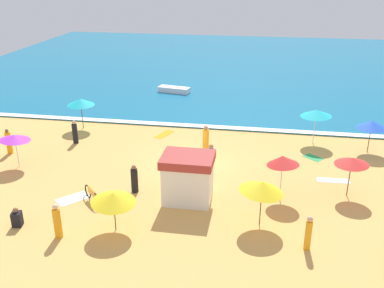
{
  "coord_description": "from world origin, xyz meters",
  "views": [
    {
      "loc": [
        3.91,
        -23.48,
        11.19
      ],
      "look_at": [
        -0.26,
        1.11,
        0.8
      ],
      "focal_mm": 40.63,
      "sensor_mm": 36.0,
      "label": 1
    }
  ],
  "objects_px": {
    "beachgoer_0": "(9,142)",
    "beach_umbrella_9": "(352,161)",
    "beachgoer_7": "(75,133)",
    "beachgoer_3": "(206,141)",
    "beach_umbrella_1": "(262,187)",
    "beach_umbrella_0": "(372,124)",
    "parked_bicycle": "(92,195)",
    "lifeguard_cabana": "(188,178)",
    "small_boat_0": "(174,90)",
    "beach_umbrella_8": "(113,197)",
    "beach_umbrella_7": "(316,113)",
    "beachgoer_6": "(57,222)",
    "beachgoer_4": "(134,180)",
    "beachgoer_5": "(17,218)",
    "beachgoer_1": "(308,233)",
    "beachgoer_2": "(211,159)",
    "beach_umbrella_6": "(81,102)",
    "beach_umbrella_5": "(283,160)",
    "beach_umbrella_2": "(15,138)"
  },
  "relations": [
    {
      "from": "beachgoer_0",
      "to": "beach_umbrella_9",
      "type": "bearing_deg",
      "value": -5.87
    },
    {
      "from": "beach_umbrella_6",
      "to": "beachgoer_4",
      "type": "bearing_deg",
      "value": -53.05
    },
    {
      "from": "beachgoer_0",
      "to": "small_boat_0",
      "type": "xyz_separation_m",
      "value": [
        7.45,
        15.34,
        -0.42
      ]
    },
    {
      "from": "beach_umbrella_0",
      "to": "parked_bicycle",
      "type": "relative_size",
      "value": 1.95
    },
    {
      "from": "beachgoer_4",
      "to": "beachgoer_6",
      "type": "relative_size",
      "value": 0.94
    },
    {
      "from": "beach_umbrella_9",
      "to": "beach_umbrella_8",
      "type": "bearing_deg",
      "value": -155.03
    },
    {
      "from": "beachgoer_6",
      "to": "lifeguard_cabana",
      "type": "bearing_deg",
      "value": 39.71
    },
    {
      "from": "parked_bicycle",
      "to": "beachgoer_6",
      "type": "xyz_separation_m",
      "value": [
        -0.29,
        -3.2,
        0.39
      ]
    },
    {
      "from": "beach_umbrella_1",
      "to": "beachgoer_0",
      "type": "height_order",
      "value": "beach_umbrella_1"
    },
    {
      "from": "beach_umbrella_8",
      "to": "lifeguard_cabana",
      "type": "bearing_deg",
      "value": 49.64
    },
    {
      "from": "lifeguard_cabana",
      "to": "beachgoer_4",
      "type": "xyz_separation_m",
      "value": [
        -2.92,
        0.36,
        -0.54
      ]
    },
    {
      "from": "beachgoer_4",
      "to": "beachgoer_5",
      "type": "distance_m",
      "value": 5.98
    },
    {
      "from": "beach_umbrella_8",
      "to": "beachgoer_1",
      "type": "xyz_separation_m",
      "value": [
        8.45,
        -0.01,
        -0.89
      ]
    },
    {
      "from": "lifeguard_cabana",
      "to": "beachgoer_3",
      "type": "distance_m",
      "value": 5.93
    },
    {
      "from": "beachgoer_2",
      "to": "beachgoer_4",
      "type": "relative_size",
      "value": 1.15
    },
    {
      "from": "parked_bicycle",
      "to": "beachgoer_3",
      "type": "bearing_deg",
      "value": 54.97
    },
    {
      "from": "beach_umbrella_7",
      "to": "beach_umbrella_8",
      "type": "height_order",
      "value": "beach_umbrella_7"
    },
    {
      "from": "beachgoer_5",
      "to": "beachgoer_6",
      "type": "relative_size",
      "value": 0.57
    },
    {
      "from": "beach_umbrella_8",
      "to": "beachgoer_0",
      "type": "distance_m",
      "value": 11.88
    },
    {
      "from": "beach_umbrella_9",
      "to": "beachgoer_7",
      "type": "xyz_separation_m",
      "value": [
        -16.88,
        4.4,
        -1.21
      ]
    },
    {
      "from": "beach_umbrella_7",
      "to": "beachgoer_4",
      "type": "distance_m",
      "value": 13.14
    },
    {
      "from": "beach_umbrella_7",
      "to": "beach_umbrella_9",
      "type": "distance_m",
      "value": 7.17
    },
    {
      "from": "beachgoer_1",
      "to": "beachgoer_2",
      "type": "bearing_deg",
      "value": 127.27
    },
    {
      "from": "beachgoer_0",
      "to": "beachgoer_2",
      "type": "height_order",
      "value": "beachgoer_2"
    },
    {
      "from": "beach_umbrella_1",
      "to": "beachgoer_0",
      "type": "relative_size",
      "value": 1.41
    },
    {
      "from": "small_boat_0",
      "to": "beach_umbrella_8",
      "type": "bearing_deg",
      "value": -84.92
    },
    {
      "from": "beach_umbrella_6",
      "to": "beachgoer_1",
      "type": "distance_m",
      "value": 19.51
    },
    {
      "from": "beachgoer_7",
      "to": "beachgoer_3",
      "type": "bearing_deg",
      "value": -1.92
    },
    {
      "from": "beachgoer_1",
      "to": "beachgoer_3",
      "type": "xyz_separation_m",
      "value": [
        -5.61,
        9.17,
        0.1
      ]
    },
    {
      "from": "beach_umbrella_6",
      "to": "beachgoer_2",
      "type": "relative_size",
      "value": 1.53
    },
    {
      "from": "beachgoer_5",
      "to": "beachgoer_3",
      "type": "bearing_deg",
      "value": 52.35
    },
    {
      "from": "beach_umbrella_0",
      "to": "parked_bicycle",
      "type": "distance_m",
      "value": 17.58
    },
    {
      "from": "beachgoer_2",
      "to": "parked_bicycle",
      "type": "bearing_deg",
      "value": -142.41
    },
    {
      "from": "beach_umbrella_7",
      "to": "beachgoer_4",
      "type": "height_order",
      "value": "beach_umbrella_7"
    },
    {
      "from": "lifeguard_cabana",
      "to": "beachgoer_0",
      "type": "height_order",
      "value": "lifeguard_cabana"
    },
    {
      "from": "small_boat_0",
      "to": "beachgoer_7",
      "type": "bearing_deg",
      "value": -107.2
    },
    {
      "from": "beach_umbrella_7",
      "to": "beach_umbrella_2",
      "type": "bearing_deg",
      "value": -159.3
    },
    {
      "from": "parked_bicycle",
      "to": "small_boat_0",
      "type": "relative_size",
      "value": 0.44
    },
    {
      "from": "beach_umbrella_0",
      "to": "beach_umbrella_8",
      "type": "distance_m",
      "value": 17.19
    },
    {
      "from": "beachgoer_3",
      "to": "beachgoer_6",
      "type": "relative_size",
      "value": 1.14
    },
    {
      "from": "lifeguard_cabana",
      "to": "small_boat_0",
      "type": "relative_size",
      "value": 0.84
    },
    {
      "from": "beach_umbrella_5",
      "to": "parked_bicycle",
      "type": "bearing_deg",
      "value": -167.91
    },
    {
      "from": "beach_umbrella_5",
      "to": "beach_umbrella_6",
      "type": "height_order",
      "value": "beach_umbrella_5"
    },
    {
      "from": "beach_umbrella_1",
      "to": "beachgoer_7",
      "type": "distance_m",
      "value": 14.81
    },
    {
      "from": "beach_umbrella_6",
      "to": "parked_bicycle",
      "type": "relative_size",
      "value": 2.02
    },
    {
      "from": "beach_umbrella_1",
      "to": "parked_bicycle",
      "type": "bearing_deg",
      "value": 175.23
    },
    {
      "from": "beach_umbrella_0",
      "to": "beachgoer_0",
      "type": "relative_size",
      "value": 1.61
    },
    {
      "from": "beachgoer_4",
      "to": "beach_umbrella_1",
      "type": "bearing_deg",
      "value": -17.3
    },
    {
      "from": "beach_umbrella_1",
      "to": "beachgoer_2",
      "type": "distance_m",
      "value": 5.85
    },
    {
      "from": "small_boat_0",
      "to": "beachgoer_2",
      "type": "bearing_deg",
      "value": -71.01
    }
  ]
}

